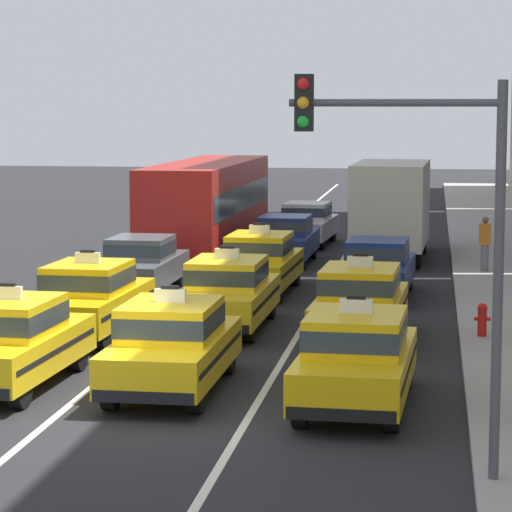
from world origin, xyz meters
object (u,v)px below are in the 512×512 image
(sedan_center_fourth, at_px, (285,238))
(fire_hydrant, at_px, (482,318))
(taxi_center_nearest, at_px, (172,344))
(sedan_right_third, at_px, (377,266))
(sedan_center_fifth, at_px, (307,222))
(taxi_left_second, at_px, (90,297))
(taxi_center_second, at_px, (228,292))
(taxi_left_nearest, at_px, (10,341))
(bus_left_fourth, at_px, (208,203))
(box_truck_right_fourth, at_px, (393,206))
(pedestrian_near_crosswalk, at_px, (485,243))
(traffic_light_pole, at_px, (426,207))
(sedan_left_third, at_px, (141,263))
(taxi_right_nearest, at_px, (356,357))
(taxi_right_second, at_px, (360,302))
(taxi_center_third, at_px, (260,262))

(sedan_center_fourth, bearing_deg, fire_hydrant, -65.13)
(taxi_center_nearest, relative_size, sedan_right_third, 1.04)
(sedan_center_fifth, relative_size, fire_hydrant, 6.03)
(taxi_left_second, xyz_separation_m, taxi_center_second, (2.94, 1.20, 0.00))
(taxi_left_nearest, xyz_separation_m, taxi_left_second, (0.03, 5.13, 0.00))
(bus_left_fourth, bearing_deg, box_truck_right_fourth, 1.32)
(box_truck_right_fourth, distance_m, pedestrian_near_crosswalk, 4.83)
(taxi_center_nearest, distance_m, traffic_light_pole, 7.32)
(taxi_left_second, height_order, sedan_center_fifth, taxi_left_second)
(sedan_left_third, relative_size, box_truck_right_fourth, 0.61)
(sedan_center_fourth, bearing_deg, taxi_center_second, -89.53)
(taxi_left_nearest, distance_m, sedan_left_third, 11.31)
(sedan_right_third, height_order, box_truck_right_fourth, box_truck_right_fourth)
(traffic_light_pole, bearing_deg, taxi_center_second, 112.24)
(sedan_left_third, height_order, traffic_light_pole, traffic_light_pole)
(sedan_center_fourth, bearing_deg, taxi_right_nearest, -79.45)
(bus_left_fourth, height_order, taxi_right_nearest, bus_left_fourth)
(sedan_center_fifth, distance_m, pedestrian_near_crosswalk, 9.59)
(taxi_right_second, bearing_deg, sedan_left_third, 136.78)
(bus_left_fourth, distance_m, traffic_light_pole, 25.88)
(sedan_center_fourth, distance_m, pedestrian_near_crosswalk, 6.61)
(sedan_left_third, distance_m, bus_left_fourth, 8.60)
(traffic_light_pole, bearing_deg, pedestrian_near_crosswalk, 85.49)
(taxi_center_third, xyz_separation_m, traffic_light_pole, (4.59, -16.66, 2.94))
(taxi_center_nearest, height_order, traffic_light_pole, traffic_light_pole)
(fire_hydrant, xyz_separation_m, traffic_light_pole, (-1.19, -10.37, 3.28))
(taxi_center_nearest, relative_size, taxi_right_nearest, 0.99)
(sedan_left_third, xyz_separation_m, taxi_center_second, (3.25, -4.98, 0.03))
(traffic_light_pole, bearing_deg, fire_hydrant, 83.43)
(sedan_center_fifth, bearing_deg, sedan_left_third, -105.09)
(sedan_center_fourth, relative_size, taxi_right_nearest, 0.94)
(taxi_right_nearest, bearing_deg, taxi_left_second, 138.03)
(taxi_right_second, bearing_deg, traffic_light_pole, -81.85)
(taxi_left_nearest, relative_size, fire_hydrant, 6.33)
(fire_hydrant, bearing_deg, taxi_left_nearest, -147.55)
(taxi_left_second, height_order, sedan_center_fourth, taxi_left_second)
(sedan_right_third, bearing_deg, taxi_left_second, -133.69)
(taxi_center_third, bearing_deg, taxi_left_second, -113.45)
(box_truck_right_fourth, bearing_deg, sedan_right_third, -90.72)
(sedan_center_fifth, bearing_deg, sedan_right_third, -75.38)
(taxi_left_second, height_order, taxi_center_nearest, same)
(sedan_right_third, distance_m, fire_hydrant, 6.54)
(sedan_center_fourth, xyz_separation_m, taxi_right_second, (3.20, -12.84, 0.03))
(box_truck_right_fourth, bearing_deg, taxi_right_nearest, -89.75)
(taxi_left_second, height_order, taxi_right_nearest, same)
(pedestrian_near_crosswalk, bearing_deg, taxi_center_second, -122.13)
(pedestrian_near_crosswalk, bearing_deg, taxi_center_nearest, -111.01)
(fire_hydrant, bearing_deg, taxi_center_third, 132.63)
(bus_left_fourth, distance_m, taxi_center_nearest, 20.00)
(sedan_right_third, relative_size, pedestrian_near_crosswalk, 2.65)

